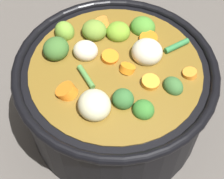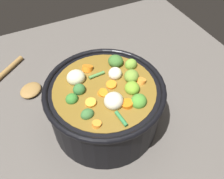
# 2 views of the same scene
# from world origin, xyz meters

# --- Properties ---
(ground_plane) EXTENTS (1.10, 1.10, 0.00)m
(ground_plane) POSITION_xyz_m (0.00, 0.00, 0.00)
(ground_plane) COLOR #514C47
(cooking_pot) EXTENTS (0.30, 0.30, 0.17)m
(cooking_pot) POSITION_xyz_m (0.00, -0.00, 0.08)
(cooking_pot) COLOR black
(cooking_pot) RESTS_ON ground_plane
(wooden_spoon) EXTENTS (0.22, 0.22, 0.02)m
(wooden_spoon) POSITION_xyz_m (-0.20, 0.25, 0.01)
(wooden_spoon) COLOR olive
(wooden_spoon) RESTS_ON ground_plane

